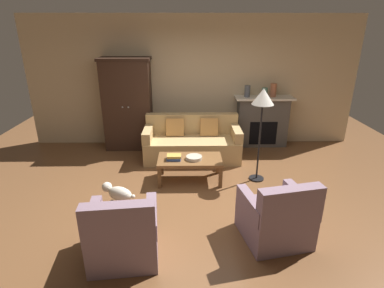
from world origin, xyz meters
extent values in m
plane|color=brown|center=(0.00, 0.00, 0.00)|extent=(9.60, 9.60, 0.00)
cube|color=beige|center=(0.00, 2.55, 1.40)|extent=(7.20, 0.10, 2.80)
cube|color=#4C4947|center=(1.55, 2.30, 0.54)|extent=(1.10, 0.36, 1.08)
cube|color=black|center=(1.55, 2.12, 0.34)|extent=(0.60, 0.01, 0.52)
cube|color=white|center=(1.55, 2.28, 1.10)|extent=(1.26, 0.48, 0.04)
cube|color=#382319|center=(-1.40, 2.22, 0.95)|extent=(1.00, 0.52, 1.90)
cube|color=#2F1E15|center=(-1.40, 2.22, 1.93)|extent=(1.06, 0.55, 0.06)
sphere|color=#ADAFB5|center=(-1.46, 1.95, 0.99)|extent=(0.04, 0.04, 0.04)
sphere|color=#ADAFB5|center=(-1.34, 1.95, 0.99)|extent=(0.04, 0.04, 0.04)
cube|color=tan|center=(-0.03, 1.55, 0.22)|extent=(1.90, 0.85, 0.44)
cube|color=tan|center=(-0.03, 1.89, 0.65)|extent=(1.90, 0.19, 0.42)
cube|color=tan|center=(-0.91, 1.54, 0.55)|extent=(0.16, 0.80, 0.22)
cube|color=tan|center=(0.85, 1.55, 0.55)|extent=(0.16, 0.80, 0.22)
cube|color=tan|center=(-0.38, 1.74, 0.61)|extent=(0.36, 0.19, 0.37)
cube|color=tan|center=(0.32, 1.75, 0.61)|extent=(0.36, 0.19, 0.37)
cube|color=brown|center=(-0.08, 0.59, 0.39)|extent=(1.10, 0.60, 0.05)
cube|color=brown|center=(-0.59, 0.33, 0.18)|extent=(0.06, 0.06, 0.37)
cube|color=brown|center=(0.43, 0.33, 0.18)|extent=(0.06, 0.06, 0.37)
cube|color=brown|center=(-0.59, 0.85, 0.18)|extent=(0.06, 0.06, 0.37)
cube|color=brown|center=(0.43, 0.85, 0.18)|extent=(0.06, 0.06, 0.37)
cylinder|color=beige|center=(-0.01, 0.56, 0.45)|extent=(0.27, 0.27, 0.06)
cube|color=#38569E|center=(-0.36, 0.55, 0.44)|extent=(0.25, 0.19, 0.05)
cube|color=gold|center=(-0.35, 0.55, 0.49)|extent=(0.24, 0.17, 0.04)
cylinder|color=#565B66|center=(1.17, 2.28, 1.24)|extent=(0.12, 0.12, 0.25)
cylinder|color=slate|center=(1.55, 2.28, 1.22)|extent=(0.12, 0.12, 0.20)
cylinder|color=#A86042|center=(1.73, 2.28, 1.26)|extent=(0.13, 0.13, 0.29)
cube|color=gray|center=(-0.87, -1.27, 0.21)|extent=(0.83, 0.83, 0.42)
cube|color=gray|center=(-0.84, -1.58, 0.65)|extent=(0.77, 0.24, 0.46)
cube|color=gray|center=(-0.54, -1.24, 0.52)|extent=(0.19, 0.71, 0.20)
cube|color=gray|center=(-1.20, -1.31, 0.52)|extent=(0.19, 0.71, 0.20)
cube|color=gray|center=(0.97, -0.98, 0.21)|extent=(0.90, 0.90, 0.42)
cube|color=gray|center=(1.03, -1.28, 0.65)|extent=(0.78, 0.31, 0.46)
cube|color=gray|center=(1.29, -0.91, 0.52)|extent=(0.26, 0.71, 0.20)
cube|color=gray|center=(0.64, -1.05, 0.52)|extent=(0.26, 0.71, 0.20)
cylinder|color=black|center=(1.10, 0.62, 0.01)|extent=(0.26, 0.26, 0.02)
cylinder|color=black|center=(1.10, 0.62, 0.69)|extent=(0.03, 0.03, 1.38)
cone|color=white|center=(1.10, 0.62, 1.49)|extent=(0.36, 0.36, 0.26)
ellipsoid|color=beige|center=(-1.11, -0.30, 0.25)|extent=(0.45, 0.36, 0.22)
sphere|color=beige|center=(-1.33, -0.19, 0.31)|extent=(0.15, 0.15, 0.15)
cylinder|color=beige|center=(-1.25, -0.30, 0.07)|extent=(0.06, 0.06, 0.14)
cylinder|color=beige|center=(-1.20, -0.20, 0.07)|extent=(0.06, 0.06, 0.14)
cylinder|color=beige|center=(-1.03, -0.41, 0.07)|extent=(0.06, 0.06, 0.14)
cylinder|color=beige|center=(-0.98, -0.31, 0.07)|extent=(0.06, 0.06, 0.14)
sphere|color=beige|center=(-0.91, -0.41, 0.27)|extent=(0.06, 0.06, 0.06)
camera|label=1|loc=(-0.13, -4.22, 2.55)|focal=28.58mm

